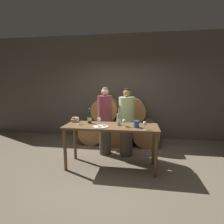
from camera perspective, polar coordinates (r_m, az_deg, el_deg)
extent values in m
plane|color=#726654|center=(3.80, -0.32, -17.44)|extent=(10.00, 10.00, 0.00)
cube|color=#60594F|center=(5.58, 3.20, 8.08)|extent=(10.00, 0.12, 3.20)
cylinder|color=#9E7042|center=(5.29, -5.78, -5.70)|extent=(0.70, 0.96, 0.70)
cylinder|color=#2D2D33|center=(5.01, -6.65, -6.58)|extent=(0.71, 0.02, 0.71)
cylinder|color=#2D2D33|center=(5.58, -5.00, -4.91)|extent=(0.71, 0.02, 0.71)
cylinder|color=#9E7042|center=(5.16, 2.44, -6.05)|extent=(0.70, 0.96, 0.70)
cylinder|color=#2D2D33|center=(4.87, 2.05, -6.98)|extent=(0.71, 0.02, 0.71)
cylinder|color=#2D2D33|center=(5.46, 2.79, -5.21)|extent=(0.71, 0.02, 0.71)
cylinder|color=#9E7042|center=(5.14, 10.92, -6.28)|extent=(0.70, 0.96, 0.70)
cylinder|color=#2D2D33|center=(4.85, 11.06, -7.23)|extent=(0.71, 0.02, 0.71)
cylinder|color=#2D2D33|center=(5.44, 10.80, -5.42)|extent=(0.71, 0.02, 0.71)
cylinder|color=#9E7042|center=(5.09, -1.75, 0.98)|extent=(0.70, 0.96, 0.70)
cylinder|color=#2D2D33|center=(4.79, -2.41, 0.46)|extent=(0.71, 0.02, 0.71)
cylinder|color=#2D2D33|center=(5.39, -1.17, 1.43)|extent=(0.71, 0.02, 0.71)
cylinder|color=#9E7042|center=(5.01, 6.80, 0.79)|extent=(0.70, 0.96, 0.70)
cylinder|color=#2D2D33|center=(4.71, 6.68, 0.25)|extent=(0.71, 0.02, 0.71)
cylinder|color=#2D2D33|center=(5.31, 6.91, 1.26)|extent=(0.71, 0.02, 0.71)
cylinder|color=brown|center=(3.62, -15.08, -11.89)|extent=(0.06, 0.06, 0.84)
cylinder|color=brown|center=(3.36, 14.18, -13.56)|extent=(0.06, 0.06, 0.84)
cylinder|color=brown|center=(4.10, -11.98, -9.26)|extent=(0.06, 0.06, 0.84)
cylinder|color=brown|center=(3.87, 13.40, -10.45)|extent=(0.06, 0.06, 0.84)
cube|color=brown|center=(3.50, -0.33, -4.71)|extent=(1.86, 0.67, 0.04)
cylinder|color=#4C4238|center=(4.31, -2.23, -8.48)|extent=(0.29, 0.29, 0.80)
cylinder|color=#8C3D47|center=(4.15, -2.29, 0.96)|extent=(0.35, 0.35, 0.63)
sphere|color=beige|center=(4.11, -2.33, 6.52)|extent=(0.17, 0.17, 0.17)
sphere|color=#75604C|center=(4.12, -2.31, 7.19)|extent=(0.14, 0.14, 0.14)
cylinder|color=#4C4238|center=(4.25, 4.68, -8.86)|extent=(0.30, 0.30, 0.78)
cylinder|color=beige|center=(4.09, 4.81, 0.54)|extent=(0.37, 0.37, 0.62)
sphere|color=#997051|center=(4.05, 4.88, 6.14)|extent=(0.18, 0.18, 0.18)
sphere|color=black|center=(4.05, 4.90, 6.84)|extent=(0.15, 0.15, 0.15)
cylinder|color=#193819|center=(3.69, -7.34, -1.96)|extent=(0.08, 0.08, 0.23)
cylinder|color=#193819|center=(3.66, -7.39, 0.37)|extent=(0.03, 0.03, 0.08)
cylinder|color=#B7B7BC|center=(3.66, -7.40, 1.15)|extent=(0.03, 0.03, 0.02)
cylinder|color=white|center=(3.69, -7.33, -2.24)|extent=(0.08, 0.08, 0.07)
cylinder|color=#ADBC7F|center=(3.48, 2.18, -2.49)|extent=(0.08, 0.08, 0.24)
cylinder|color=#ADBC7F|center=(3.45, 2.20, 0.07)|extent=(0.03, 0.03, 0.08)
cylinder|color=#B7B7BC|center=(3.44, 2.20, 0.90)|extent=(0.03, 0.03, 0.02)
cylinder|color=white|center=(3.48, 2.18, -2.79)|extent=(0.08, 0.08, 0.08)
cylinder|color=#335693|center=(3.35, 8.00, -3.95)|extent=(0.11, 0.11, 0.13)
cylinder|color=#335693|center=(3.34, 8.02, -2.95)|extent=(0.12, 0.12, 0.01)
cylinder|color=olive|center=(3.91, -12.02, -2.71)|extent=(0.17, 0.17, 0.06)
ellipsoid|color=tan|center=(3.90, -12.05, -1.94)|extent=(0.13, 0.08, 0.06)
cylinder|color=white|center=(3.38, -3.69, -4.77)|extent=(0.30, 0.30, 0.01)
cube|color=beige|center=(3.39, -2.58, -4.42)|extent=(0.07, 0.06, 0.02)
cube|color=beige|center=(3.42, -4.43, -4.28)|extent=(0.07, 0.07, 0.02)
cube|color=#E0CC7F|center=(3.31, -4.08, -4.74)|extent=(0.05, 0.06, 0.02)
cylinder|color=white|center=(3.67, -11.15, -3.90)|extent=(0.06, 0.06, 0.00)
cylinder|color=white|center=(3.66, -11.17, -3.27)|extent=(0.01, 0.01, 0.08)
sphere|color=white|center=(3.64, -11.20, -2.19)|extent=(0.07, 0.07, 0.07)
cylinder|color=white|center=(3.57, -4.17, -4.10)|extent=(0.06, 0.06, 0.00)
cylinder|color=white|center=(3.56, -4.18, -3.45)|extent=(0.01, 0.01, 0.08)
sphere|color=white|center=(3.55, -4.20, -2.34)|extent=(0.07, 0.07, 0.07)
cylinder|color=white|center=(3.37, 3.94, -4.88)|extent=(0.06, 0.06, 0.00)
cylinder|color=white|center=(3.36, 3.95, -4.20)|extent=(0.01, 0.01, 0.08)
sphere|color=white|center=(3.35, 3.96, -3.02)|extent=(0.07, 0.07, 0.07)
cylinder|color=white|center=(3.24, 10.56, -5.60)|extent=(0.06, 0.06, 0.00)
cylinder|color=white|center=(3.23, 10.58, -4.89)|extent=(0.01, 0.01, 0.08)
sphere|color=white|center=(3.22, 10.62, -3.67)|extent=(0.07, 0.07, 0.07)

